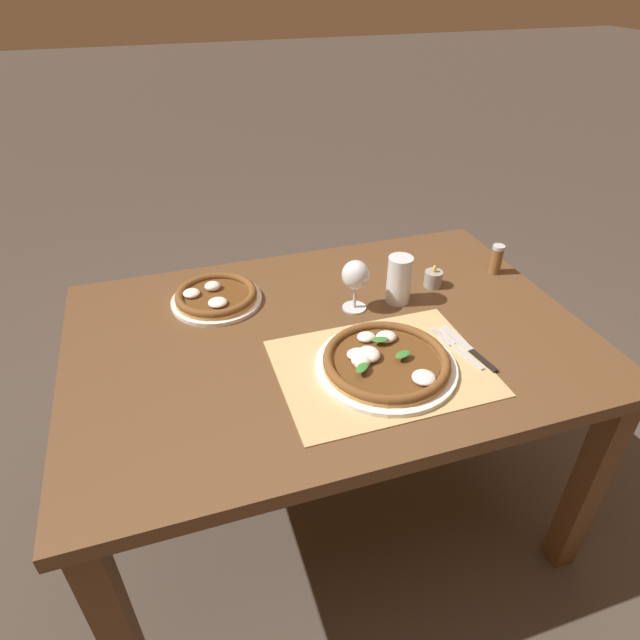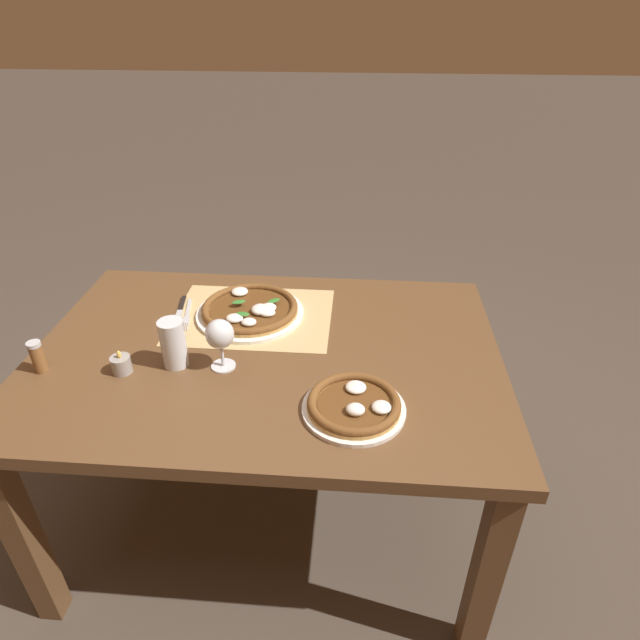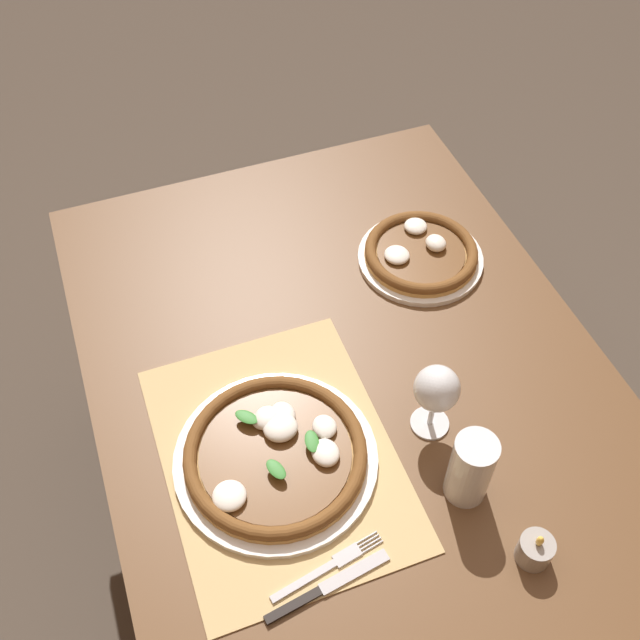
# 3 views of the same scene
# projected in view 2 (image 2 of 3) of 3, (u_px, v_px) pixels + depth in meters

# --- Properties ---
(ground_plane) EXTENTS (24.00, 24.00, 0.00)m
(ground_plane) POSITION_uv_depth(u_px,v_px,m) (277.00, 512.00, 2.00)
(ground_plane) COLOR #473D33
(dining_table) EXTENTS (1.40, 0.96, 0.74)m
(dining_table) POSITION_uv_depth(u_px,v_px,m) (268.00, 375.00, 1.65)
(dining_table) COLOR brown
(dining_table) RESTS_ON ground
(paper_placemat) EXTENTS (0.52, 0.39, 0.00)m
(paper_placemat) POSITION_uv_depth(u_px,v_px,m) (253.00, 316.00, 1.76)
(paper_placemat) COLOR tan
(paper_placemat) RESTS_ON dining_table
(pizza_near) EXTENTS (0.35, 0.35, 0.05)m
(pizza_near) POSITION_uv_depth(u_px,v_px,m) (250.00, 310.00, 1.76)
(pizza_near) COLOR white
(pizza_near) RESTS_ON paper_placemat
(pizza_far) EXTENTS (0.27, 0.27, 0.05)m
(pizza_far) POSITION_uv_depth(u_px,v_px,m) (354.00, 405.00, 1.36)
(pizza_far) COLOR white
(pizza_far) RESTS_ON dining_table
(wine_glass) EXTENTS (0.08, 0.08, 0.16)m
(wine_glass) POSITION_uv_depth(u_px,v_px,m) (220.00, 336.00, 1.48)
(wine_glass) COLOR silver
(wine_glass) RESTS_ON dining_table
(pint_glass) EXTENTS (0.07, 0.07, 0.15)m
(pint_glass) POSITION_uv_depth(u_px,v_px,m) (174.00, 344.00, 1.51)
(pint_glass) COLOR silver
(pint_glass) RESTS_ON dining_table
(fork) EXTENTS (0.05, 0.20, 0.00)m
(fork) POSITION_uv_depth(u_px,v_px,m) (187.00, 314.00, 1.77)
(fork) COLOR #B7B7BC
(fork) RESTS_ON paper_placemat
(knife) EXTENTS (0.05, 0.22, 0.01)m
(knife) POSITION_uv_depth(u_px,v_px,m) (180.00, 312.00, 1.78)
(knife) COLOR black
(knife) RESTS_ON paper_placemat
(votive_candle) EXTENTS (0.06, 0.06, 0.07)m
(votive_candle) POSITION_uv_depth(u_px,v_px,m) (121.00, 365.00, 1.50)
(votive_candle) COLOR gray
(votive_candle) RESTS_ON dining_table
(pepper_shaker) EXTENTS (0.04, 0.04, 0.10)m
(pepper_shaker) POSITION_uv_depth(u_px,v_px,m) (38.00, 357.00, 1.49)
(pepper_shaker) COLOR brown
(pepper_shaker) RESTS_ON dining_table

